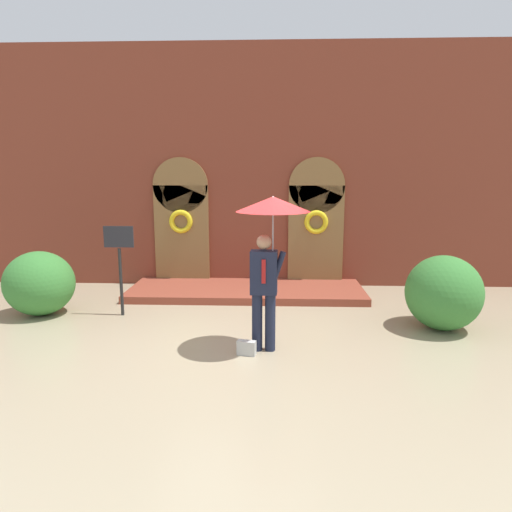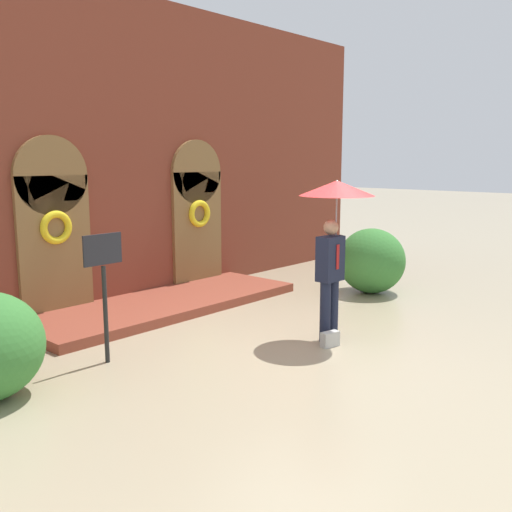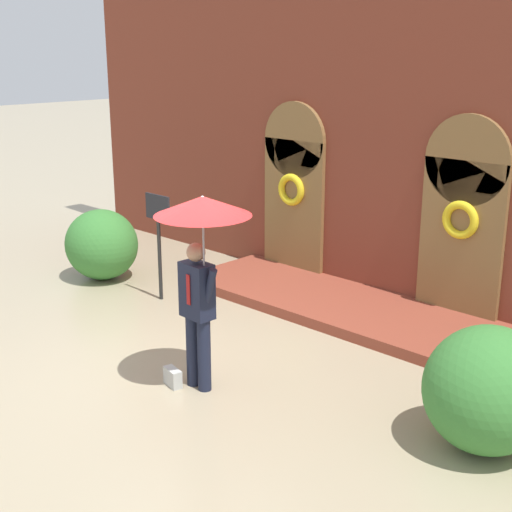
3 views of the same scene
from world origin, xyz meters
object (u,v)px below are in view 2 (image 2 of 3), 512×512
object	(u,v)px
sign_post	(104,277)
shrub_right	(372,261)
person_with_umbrella	(335,212)
handbag	(330,339)

from	to	relation	value
sign_post	shrub_right	xyz separation A→B (m)	(5.85, -0.54, -0.51)
person_with_umbrella	shrub_right	world-z (taller)	person_with_umbrella
person_with_umbrella	shrub_right	size ratio (longest dim) A/B	1.75
person_with_umbrella	sign_post	xyz separation A→B (m)	(-2.85, 1.65, -0.75)
sign_post	shrub_right	size ratio (longest dim) A/B	1.28
sign_post	person_with_umbrella	bearing A→B (deg)	-30.02
sign_post	handbag	bearing A→B (deg)	-36.46
handbag	shrub_right	xyz separation A→B (m)	(3.35, 1.31, 0.54)
handbag	sign_post	world-z (taller)	sign_post
handbag	shrub_right	distance (m)	3.64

